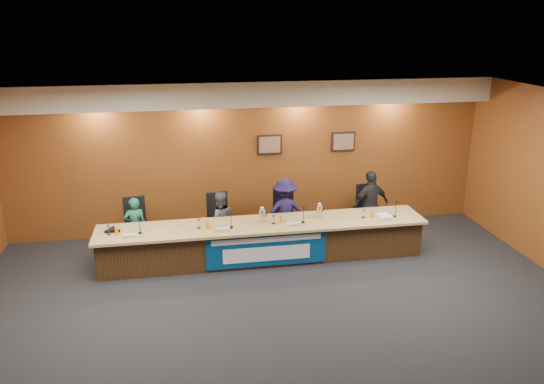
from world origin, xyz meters
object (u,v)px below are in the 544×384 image
Objects in this scene: panelist_d at (370,205)px; panelist_a at (135,226)px; speakerphone at (113,230)px; carafe_mid at (262,216)px; dais_body at (263,242)px; panelist_c at (285,212)px; office_chair_b at (219,224)px; panelist_b at (220,220)px; office_chair_a at (136,229)px; office_chair_c at (284,220)px; banner at (267,250)px; office_chair_d at (368,214)px; carafe_right at (319,212)px.

panelist_a is at bearing -14.99° from panelist_d.
carafe_mid is at bearing -0.99° from speakerphone.
dais_body is 4.17× the size of panelist_d.
speakerphone is (-3.25, -0.60, 0.09)m from panelist_c.
office_chair_b is at bearing 172.34° from panelist_a.
panelist_b reaches higher than office_chair_a.
office_chair_c is at bearing 176.23° from panelist_b.
banner is at bearing 59.37° from panelist_c.
speakerphone reaches higher than office_chair_c.
office_chair_b and office_chair_c have the same top height.
banner is 1.60× the size of panelist_c.
office_chair_a is at bearing 64.06° from speakerphone.
panelist_d is 4.71m from office_chair_a.
carafe_mid is at bearing -160.33° from office_chair_d.
office_chair_d is (1.79, 0.10, -0.21)m from panelist_c.
panelist_b is (-0.76, 0.64, 0.24)m from dais_body.
panelist_d reaches higher than panelist_c.
panelist_c is (2.91, 0.00, 0.11)m from panelist_a.
panelist_a is 4.58× the size of carafe_mid.
carafe_mid is at bearing -118.86° from office_chair_c.
panelist_b reaches higher than carafe_right.
dais_body is 2.74m from speakerphone.
panelist_b is 4.63× the size of carafe_right.
office_chair_c is (0.54, 1.16, 0.10)m from banner.
panelist_c reaches higher than office_chair_a.
carafe_right reaches higher than speakerphone.
panelist_d reaches higher than office_chair_c.
speakerphone reaches higher than office_chair_a.
panelist_a is at bearing 164.71° from carafe_mid.
office_chair_b is (-0.76, 1.16, 0.10)m from banner.
carafe_right is at bearing -44.85° from office_chair_c.
panelist_c is (0.54, 1.06, 0.31)m from banner.
panelist_b is at bearing 125.61° from banner.
office_chair_c and office_chair_d have the same top height.
panelist_b reaches higher than carafe_mid.
panelist_b is at bearing -95.73° from office_chair_b.
banner is at bearing 117.43° from panelist_b.
office_chair_d is (0.00, 0.10, -0.24)m from panelist_d.
banner is 2.59m from panelist_d.
office_chair_d is (2.34, 1.16, 0.10)m from banner.
panelist_d reaches higher than office_chair_b.
panelist_c reaches higher than office_chair_c.
office_chair_b is at bearing 19.66° from speakerphone.
panelist_c is at bearing 171.83° from panelist_b.
office_chair_b is (1.61, 0.00, 0.00)m from office_chair_a.
panelist_b reaches higher than banner.
carafe_mid reaches higher than office_chair_d.
panelist_c is 0.95× the size of panelist_d.
carafe_right reaches higher than office_chair_c.
office_chair_b is at bearing 158.75° from carafe_right.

